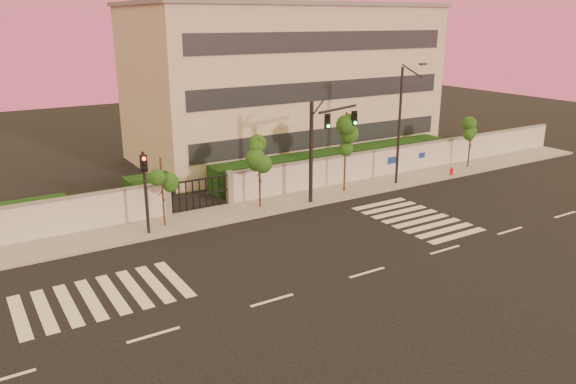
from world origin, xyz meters
The scene contains 14 objects.
ground centered at (0.00, 0.00, 0.00)m, with size 120.00×120.00×0.00m, color black.
sidewalk centered at (0.00, 10.50, 0.07)m, with size 60.00×3.00×0.15m, color gray.
perimeter_wall centered at (0.10, 12.00, 1.07)m, with size 60.00×0.36×2.20m.
hedge_row centered at (1.17, 14.74, 0.82)m, with size 41.00×4.25×1.80m.
institutional_building centered at (9.00, 21.99, 6.16)m, with size 24.40×12.40×12.25m.
road_markings centered at (-1.58, 3.76, 0.01)m, with size 57.00×7.62×0.02m.
street_tree_c centered at (-5.80, 10.35, 2.95)m, with size 1.35×1.07×4.01m.
street_tree_d centered at (0.25, 10.43, 3.21)m, with size 1.56×1.24×4.36m.
street_tree_e centered at (6.58, 10.37, 3.95)m, with size 1.63×1.30×5.36m.
street_tree_f centered at (18.57, 10.43, 2.84)m, with size 1.46×1.16×3.85m.
traffic_signal_main centered at (4.17, 9.58, 4.04)m, with size 3.96×1.45×6.40m.
traffic_signal_secondary centered at (-6.94, 9.69, 2.90)m, with size 0.36×0.34×4.57m.
streetlight_east centered at (10.74, 9.75, 4.55)m, with size 0.50×2.02×8.42m.
fire_hydrant centered at (15.68, 9.44, 0.36)m, with size 0.27×0.27×0.72m.
Camera 1 is at (-15.32, -17.89, 11.03)m, focal length 35.00 mm.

